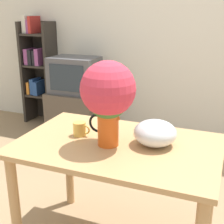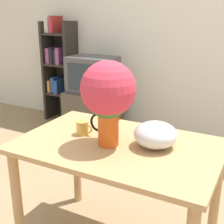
# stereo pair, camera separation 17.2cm
# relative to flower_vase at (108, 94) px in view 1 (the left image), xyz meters

# --- Properties ---
(wall_back) EXTENTS (8.00, 0.05, 2.60)m
(wall_back) POSITION_rel_flower_vase_xyz_m (0.04, 2.07, 0.27)
(wall_back) COLOR silver
(wall_back) RESTS_ON ground_plane
(table) EXTENTS (1.17, 0.76, 0.73)m
(table) POSITION_rel_flower_vase_xyz_m (0.05, 0.04, -0.41)
(table) COLOR tan
(table) RESTS_ON ground_plane
(flower_vase) EXTENTS (0.31, 0.31, 0.48)m
(flower_vase) POSITION_rel_flower_vase_xyz_m (0.00, 0.00, 0.00)
(flower_vase) COLOR #E05619
(flower_vase) RESTS_ON table
(coffee_mug) EXTENTS (0.11, 0.08, 0.09)m
(coffee_mug) POSITION_rel_flower_vase_xyz_m (-0.21, 0.06, -0.26)
(coffee_mug) COLOR gold
(coffee_mug) RESTS_ON table
(white_bowl) EXTENTS (0.25, 0.25, 0.15)m
(white_bowl) POSITION_rel_flower_vase_xyz_m (0.25, 0.10, -0.23)
(white_bowl) COLOR silver
(white_bowl) RESTS_ON table
(tv_stand) EXTENTS (0.60, 0.50, 0.54)m
(tv_stand) POSITION_rel_flower_vase_xyz_m (-1.10, 1.64, -0.76)
(tv_stand) COLOR #4C4238
(tv_stand) RESTS_ON ground_plane
(tv_set) EXTENTS (0.54, 0.39, 0.41)m
(tv_set) POSITION_rel_flower_vase_xyz_m (-1.10, 1.64, -0.29)
(tv_set) COLOR #4C4C51
(tv_set) RESTS_ON tv_stand
(bookshelf) EXTENTS (0.41, 0.30, 1.39)m
(bookshelf) POSITION_rel_flower_vase_xyz_m (-1.79, 1.92, -0.29)
(bookshelf) COLOR #2D2823
(bookshelf) RESTS_ON ground_plane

